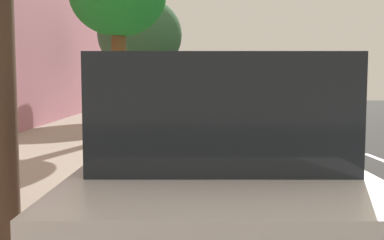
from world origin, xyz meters
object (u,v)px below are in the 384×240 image
(street_tree_near_cyclist, at_px, (140,35))
(bicycle_at_curb, at_px, (168,144))
(parked_sedan_black_second, at_px, (185,106))
(fire_hydrant, at_px, (130,134))
(cyclist_with_backpack, at_px, (159,116))
(parked_suv_white_mid, at_px, (212,165))
(parked_pickup_tan_nearest, at_px, (188,97))

(street_tree_near_cyclist, bearing_deg, bicycle_at_curb, 98.57)
(parked_sedan_black_second, relative_size, fire_hydrant, 5.34)
(cyclist_with_backpack, bearing_deg, parked_suv_white_mid, 97.06)
(parked_sedan_black_second, distance_m, fire_hydrant, 8.86)
(parked_sedan_black_second, xyz_separation_m, fire_hydrant, (1.40, 8.75, -0.17))
(bicycle_at_curb, xyz_separation_m, fire_hydrant, (0.89, -0.24, 0.21))
(parked_sedan_black_second, distance_m, parked_suv_white_mid, 15.22)
(parked_sedan_black_second, bearing_deg, cyclist_with_backpack, 85.12)
(parked_sedan_black_second, height_order, street_tree_near_cyclist, street_tree_near_cyclist)
(parked_suv_white_mid, bearing_deg, parked_pickup_tan_nearest, -90.38)
(bicycle_at_curb, relative_size, cyclist_with_backpack, 1.06)
(parked_pickup_tan_nearest, bearing_deg, street_tree_near_cyclist, 68.22)
(cyclist_with_backpack, bearing_deg, street_tree_near_cyclist, -82.37)
(parked_suv_white_mid, distance_m, fire_hydrant, 6.65)
(parked_sedan_black_second, relative_size, bicycle_at_curb, 2.58)
(parked_pickup_tan_nearest, bearing_deg, fire_hydrant, 83.91)
(parked_suv_white_mid, relative_size, bicycle_at_curb, 2.74)
(parked_pickup_tan_nearest, relative_size, parked_suv_white_mid, 1.12)
(parked_pickup_tan_nearest, distance_m, bicycle_at_curb, 15.62)
(street_tree_near_cyclist, bearing_deg, parked_suv_white_mid, 97.40)
(street_tree_near_cyclist, relative_size, fire_hydrant, 6.44)
(bicycle_at_curb, xyz_separation_m, cyclist_with_backpack, (0.23, -0.45, 0.61))
(parked_pickup_tan_nearest, bearing_deg, bicycle_at_curb, 87.27)
(bicycle_at_curb, relative_size, fire_hydrant, 2.06)
(parked_sedan_black_second, xyz_separation_m, street_tree_near_cyclist, (2.00, -0.97, 3.10))
(cyclist_with_backpack, bearing_deg, parked_sedan_black_second, -94.88)
(cyclist_with_backpack, relative_size, street_tree_near_cyclist, 0.30)
(parked_pickup_tan_nearest, xyz_separation_m, parked_sedan_black_second, (0.24, 6.60, -0.15))
(bicycle_at_curb, bearing_deg, fire_hydrant, -15.31)
(parked_suv_white_mid, relative_size, street_tree_near_cyclist, 0.88)
(parked_suv_white_mid, distance_m, bicycle_at_curb, 6.29)
(bicycle_at_curb, height_order, fire_hydrant, fire_hydrant)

